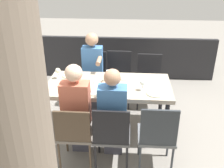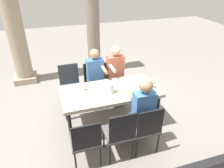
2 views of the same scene
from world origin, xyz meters
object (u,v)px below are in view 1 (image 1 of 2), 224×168
(plate_1, at_px, (124,77))
(plate_2, at_px, (90,91))
(chair_mid_north, at_px, (112,134))
(chair_east_south, at_px, (94,75))
(chair_east_north, at_px, (75,132))
(plate_3, at_px, (70,75))
(water_pitcher, at_px, (110,77))
(diner_man_white, at_px, (92,69))
(chair_mid_south, at_px, (119,75))
(chair_west_north, at_px, (157,134))
(dining_table, at_px, (108,88))
(diner_guest_third, at_px, (112,113))
(diner_woman_green, at_px, (77,110))
(wine_glass_3, at_px, (58,71))
(chair_west_south, at_px, (149,76))
(plate_0, at_px, (155,93))
(wine_glass_0, at_px, (143,83))

(plate_1, xyz_separation_m, plate_2, (0.46, 0.52, -0.00))
(chair_mid_north, relative_size, chair_east_south, 0.99)
(chair_east_north, height_order, plate_3, chair_east_north)
(plate_2, distance_m, water_pitcher, 0.43)
(chair_east_north, relative_size, diner_man_white, 0.67)
(chair_mid_south, distance_m, plate_1, 0.66)
(chair_east_north, relative_size, plate_1, 3.57)
(plate_1, xyz_separation_m, plate_3, (0.84, 0.01, 0.00))
(chair_west_north, bearing_deg, dining_table, -53.05)
(dining_table, distance_m, chair_mid_south, 0.88)
(chair_west_north, height_order, plate_1, chair_west_north)
(chair_mid_south, xyz_separation_m, chair_east_north, (0.44, 1.71, -0.01))
(plate_2, bearing_deg, chair_west_north, 145.90)
(water_pitcher, bearing_deg, dining_table, 73.50)
(plate_2, bearing_deg, dining_table, -131.75)
(diner_guest_third, relative_size, plate_1, 5.28)
(diner_woman_green, distance_m, diner_man_white, 1.32)
(chair_east_north, distance_m, diner_guest_third, 0.50)
(diner_man_white, distance_m, wine_glass_3, 0.70)
(chair_mid_north, xyz_separation_m, diner_woman_green, (0.44, -0.20, 0.20))
(wine_glass_3, relative_size, water_pitcher, 0.95)
(plate_2, bearing_deg, diner_woman_green, 76.54)
(wine_glass_3, bearing_deg, chair_mid_north, 131.36)
(diner_man_white, bearing_deg, chair_east_south, -89.16)
(wine_glass_3, bearing_deg, water_pitcher, 175.02)
(chair_east_south, xyz_separation_m, water_pitcher, (-0.35, 0.78, 0.32))
(water_pitcher, bearing_deg, diner_woman_green, 64.45)
(chair_west_south, xyz_separation_m, plate_2, (0.88, 1.11, 0.25))
(plate_0, bearing_deg, chair_mid_north, 48.09)
(diner_man_white, xyz_separation_m, wine_glass_3, (0.44, 0.52, 0.18))
(chair_west_north, xyz_separation_m, wine_glass_3, (1.42, -1.00, 0.34))
(plate_2, bearing_deg, diner_man_white, -84.13)
(plate_0, bearing_deg, diner_guest_third, 38.01)
(chair_mid_north, distance_m, water_pitcher, 0.99)
(chair_west_south, bearing_deg, chair_mid_south, -0.68)
(dining_table, distance_m, wine_glass_0, 0.54)
(chair_mid_south, bearing_deg, wine_glass_0, 110.18)
(chair_west_north, bearing_deg, plate_3, -41.26)
(chair_mid_south, distance_m, diner_guest_third, 1.55)
(plate_2, bearing_deg, chair_east_north, 80.57)
(dining_table, height_order, chair_east_south, chair_east_south)
(chair_mid_south, height_order, diner_guest_third, diner_guest_third)
(chair_west_south, distance_m, plate_0, 1.13)
(chair_east_south, bearing_deg, chair_mid_north, 104.47)
(chair_east_north, bearing_deg, wine_glass_3, -66.21)
(plate_2, xyz_separation_m, wine_glass_3, (0.54, -0.41, 0.11))
(diner_woman_green, relative_size, wine_glass_0, 8.79)
(wine_glass_3, bearing_deg, plate_3, -147.85)
(chair_west_north, xyz_separation_m, chair_east_north, (0.98, -0.01, -0.03))
(chair_east_north, xyz_separation_m, water_pitcher, (-0.35, -0.93, 0.32))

